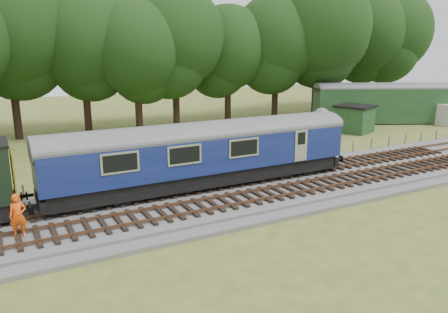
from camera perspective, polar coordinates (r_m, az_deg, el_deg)
ground at (r=25.60m, az=4.04°, el=-4.69°), size 120.00×120.00×0.00m
ballast at (r=25.54m, az=4.05°, el=-4.32°), size 70.00×7.00×0.35m
track_north at (r=26.61m, az=2.46°, el=-3.00°), size 67.20×2.40×0.21m
track_south at (r=24.20m, az=6.07°, el=-4.82°), size 67.20×2.40×0.21m
fence at (r=29.32m, az=-0.63°, el=-2.21°), size 64.00×0.12×1.00m
tree_line at (r=45.17m, az=-10.94°, el=3.32°), size 70.00×8.00×18.00m
dmu_railcar at (r=24.87m, az=-2.60°, el=1.02°), size 18.05×2.86×3.88m
worker at (r=20.54m, az=-25.31°, el=-7.01°), size 0.73×0.51×1.90m
parked_coach at (r=52.18m, az=21.13°, el=6.78°), size 16.80×9.87×4.37m
shed at (r=45.32m, az=16.68°, el=4.78°), size 4.26×4.26×2.70m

